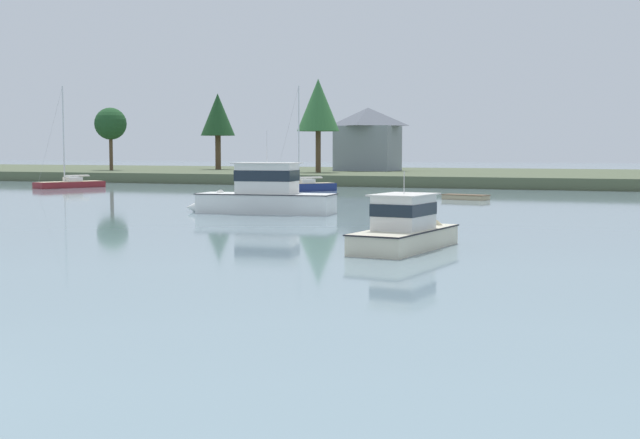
% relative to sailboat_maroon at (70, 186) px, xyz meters
% --- Properties ---
extents(far_shore_bank, '(232.81, 42.75, 1.17)m').
position_rel_sailboat_maroon_xyz_m(far_shore_bank, '(44.82, 34.38, 0.37)').
color(far_shore_bank, '#4C563D').
rests_on(far_shore_bank, ground).
extents(sailboat_maroon, '(4.58, 7.49, 10.84)m').
position_rel_sailboat_maroon_xyz_m(sailboat_maroon, '(0.00, 0.00, 0.00)').
color(sailboat_maroon, maroon).
rests_on(sailboat_maroon, ground).
extents(cruiser_white, '(9.86, 3.61, 5.98)m').
position_rel_sailboat_maroon_xyz_m(cruiser_white, '(33.75, -25.05, 0.57)').
color(cruiser_white, white).
rests_on(cruiser_white, ground).
extents(dinghy_sand, '(3.89, 2.42, 0.55)m').
position_rel_sailboat_maroon_xyz_m(dinghy_sand, '(42.65, -5.76, -0.08)').
color(dinghy_sand, tan).
rests_on(dinghy_sand, ground).
extents(cruiser_cream, '(2.96, 7.33, 3.89)m').
position_rel_sailboat_maroon_xyz_m(cruiser_cream, '(47.98, -39.88, 0.32)').
color(cruiser_cream, beige).
rests_on(cruiser_cream, ground).
extents(sailboat_navy, '(5.24, 5.88, 10.40)m').
position_rel_sailboat_maroon_xyz_m(sailboat_navy, '(25.46, 2.00, 0.00)').
color(sailboat_navy, navy).
rests_on(sailboat_navy, ground).
extents(mooring_buoy_yellow, '(0.40, 0.40, 0.46)m').
position_rel_sailboat_maroon_xyz_m(mooring_buoy_yellow, '(38.43, -2.66, -0.15)').
color(mooring_buoy_yellow, yellow).
rests_on(mooring_buoy_yellow, ground).
extents(shore_tree_center_left, '(4.79, 4.79, 10.58)m').
position_rel_sailboat_maroon_xyz_m(shore_tree_center_left, '(-1.22, 33.97, 8.48)').
color(shore_tree_center_left, brown).
rests_on(shore_tree_center_left, far_shore_bank).
extents(shore_tree_inland_a, '(4.29, 4.29, 8.39)m').
position_rel_sailboat_maroon_xyz_m(shore_tree_inland_a, '(-12.33, 24.44, 7.14)').
color(shore_tree_inland_a, brown).
rests_on(shore_tree_inland_a, far_shore_bank).
extents(shore_tree_center_right, '(5.12, 5.12, 11.25)m').
position_rel_sailboat_maroon_xyz_m(shore_tree_center_right, '(18.02, 23.90, 9.00)').
color(shore_tree_center_right, brown).
rests_on(shore_tree_center_right, far_shore_bank).
extents(cottage_hillside, '(8.03, 7.00, 8.26)m').
position_rel_sailboat_maroon_xyz_m(cottage_hillside, '(20.57, 34.97, 5.22)').
color(cottage_hillside, gray).
rests_on(cottage_hillside, far_shore_bank).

